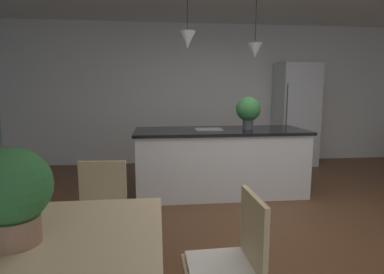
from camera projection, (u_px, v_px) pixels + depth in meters
ground_plane at (270, 234)px, 3.15m from camera, size 10.00×8.40×0.04m
wall_back_kitchen at (214, 95)px, 6.15m from camera, size 10.00×0.12×2.70m
chair_kitchen_end at (230, 265)px, 1.70m from camera, size 0.41×0.41×0.87m
chair_far_right at (100, 214)px, 2.40m from camera, size 0.43×0.43×0.87m
kitchen_island at (220, 161)px, 4.29m from camera, size 2.33×0.88×0.91m
refrigerator at (295, 114)px, 5.98m from camera, size 0.73×0.67×1.94m
pendant_over_island_main at (187, 40)px, 4.00m from camera, size 0.21×0.21×0.74m
pendant_over_island_aux at (255, 50)px, 4.12m from camera, size 0.19×0.19×0.84m
potted_plant_on_island at (248, 110)px, 4.23m from camera, size 0.34×0.34×0.45m
potted_plant_on_table at (12, 191)px, 1.40m from camera, size 0.35×0.35×0.46m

